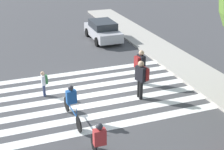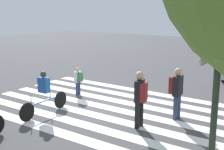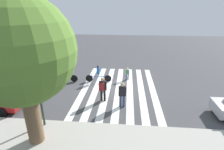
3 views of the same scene
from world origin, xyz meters
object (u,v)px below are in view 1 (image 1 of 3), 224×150
at_px(pedestrian_child_with_backpack, 141,77).
at_px(cyclist_mid_street, 100,144).
at_px(car_parked_far_curb, 103,30).
at_px(pedestrian_adult_tall_backpack, 44,82).
at_px(pedestrian_adult_yellow_jacket, 140,65).
at_px(cyclist_near_curb, 72,102).

bearing_deg(pedestrian_child_with_backpack, cyclist_mid_street, 122.12).
bearing_deg(cyclist_mid_street, car_parked_far_curb, 162.76).
xyz_separation_m(pedestrian_adult_tall_backpack, pedestrian_adult_yellow_jacket, (0.32, 4.80, 0.33)).
bearing_deg(cyclist_near_curb, cyclist_mid_street, 0.54).
relative_size(pedestrian_child_with_backpack, cyclist_near_curb, 0.78).
distance_m(pedestrian_adult_yellow_jacket, cyclist_mid_street, 6.63).
bearing_deg(car_parked_far_curb, pedestrian_adult_yellow_jacket, -4.33).
distance_m(cyclist_mid_street, car_parked_far_curb, 14.04).
bearing_deg(cyclist_mid_street, pedestrian_adult_tall_backpack, -169.27).
distance_m(pedestrian_adult_yellow_jacket, car_parked_far_curb, 7.95).
bearing_deg(cyclist_near_curb, pedestrian_adult_yellow_jacket, 116.32).
distance_m(pedestrian_child_with_backpack, pedestrian_adult_tall_backpack, 4.57).
xyz_separation_m(pedestrian_adult_tall_backpack, cyclist_near_curb, (2.66, 0.71, 0.13)).
distance_m(cyclist_mid_street, cyclist_near_curb, 3.04).
distance_m(pedestrian_adult_tall_backpack, pedestrian_adult_yellow_jacket, 4.82).
height_order(pedestrian_child_with_backpack, car_parked_far_curb, pedestrian_child_with_backpack).
relative_size(pedestrian_child_with_backpack, pedestrian_adult_tall_backpack, 1.48).
xyz_separation_m(pedestrian_adult_yellow_jacket, car_parked_far_curb, (-7.92, 0.63, -0.34)).
relative_size(pedestrian_adult_yellow_jacket, car_parked_far_curb, 0.44).
bearing_deg(car_parked_far_curb, cyclist_near_curb, -24.47).
relative_size(pedestrian_adult_tall_backpack, cyclist_near_curb, 0.53).
bearing_deg(pedestrian_child_with_backpack, cyclist_near_curb, 86.35).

